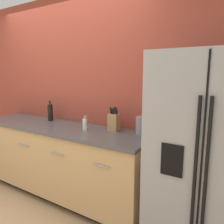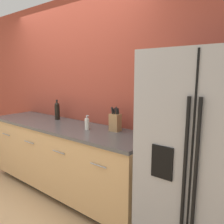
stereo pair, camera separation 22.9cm
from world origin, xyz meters
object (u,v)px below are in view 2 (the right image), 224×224
(steel_canister, at_px, (142,126))
(refrigerator, at_px, (205,164))
(knife_block, at_px, (115,122))
(soap_dispenser, at_px, (87,124))
(wine_bottle, at_px, (57,110))

(steel_canister, bearing_deg, refrigerator, -18.74)
(knife_block, distance_m, soap_dispenser, 0.34)
(refrigerator, relative_size, knife_block, 6.11)
(refrigerator, distance_m, soap_dispenser, 1.35)
(refrigerator, xyz_separation_m, soap_dispenser, (-1.35, 0.06, 0.12))
(steel_canister, bearing_deg, soap_dispenser, -163.71)
(knife_block, bearing_deg, steel_canister, 6.29)
(steel_canister, bearing_deg, knife_block, -173.71)
(refrigerator, relative_size, steel_canister, 8.33)
(knife_block, height_order, wine_bottle, knife_block)
(knife_block, xyz_separation_m, soap_dispenser, (-0.30, -0.15, -0.04))
(wine_bottle, bearing_deg, knife_block, -0.43)
(wine_bottle, height_order, soap_dispenser, wine_bottle)
(knife_block, distance_m, steel_canister, 0.33)
(knife_block, relative_size, steel_canister, 1.36)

